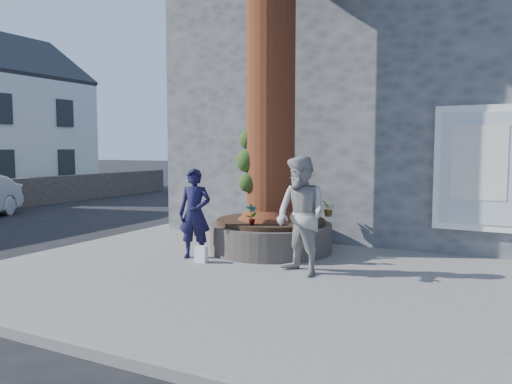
% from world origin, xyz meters
% --- Properties ---
extents(ground, '(120.00, 120.00, 0.00)m').
position_xyz_m(ground, '(0.00, 0.00, 0.00)').
color(ground, black).
rests_on(ground, ground).
extents(pavement, '(9.00, 8.00, 0.12)m').
position_xyz_m(pavement, '(1.50, 1.00, 0.06)').
color(pavement, slate).
rests_on(pavement, ground).
extents(yellow_line, '(0.10, 30.00, 0.01)m').
position_xyz_m(yellow_line, '(-3.05, 1.00, 0.00)').
color(yellow_line, yellow).
rests_on(yellow_line, ground).
extents(stone_shop, '(10.30, 8.30, 6.30)m').
position_xyz_m(stone_shop, '(2.50, 7.20, 3.16)').
color(stone_shop, '#4E5053').
rests_on(stone_shop, ground).
extents(planter, '(2.30, 2.30, 0.60)m').
position_xyz_m(planter, '(0.80, 2.00, 0.41)').
color(planter, black).
rests_on(planter, pavement).
extents(man, '(0.66, 0.52, 1.58)m').
position_xyz_m(man, '(-0.10, 0.80, 0.91)').
color(man, black).
rests_on(man, pavement).
extents(woman, '(1.10, 1.02, 1.82)m').
position_xyz_m(woman, '(1.98, 0.61, 1.03)').
color(woman, '#9B9994').
rests_on(woman, pavement).
extents(shopping_bag, '(0.21, 0.14, 0.28)m').
position_xyz_m(shopping_bag, '(0.18, 0.57, 0.26)').
color(shopping_bag, white).
rests_on(shopping_bag, pavement).
extents(plant_a, '(0.23, 0.23, 0.37)m').
position_xyz_m(plant_a, '(0.84, 1.15, 0.91)').
color(plant_a, gray).
rests_on(plant_a, planter).
extents(plant_b, '(0.28, 0.28, 0.37)m').
position_xyz_m(plant_b, '(1.59, 1.74, 0.90)').
color(plant_b, gray).
rests_on(plant_b, planter).
extents(plant_c, '(0.29, 0.29, 0.37)m').
position_xyz_m(plant_c, '(1.65, 1.29, 0.90)').
color(plant_c, gray).
rests_on(plant_c, planter).
extents(plant_d, '(0.34, 0.36, 0.31)m').
position_xyz_m(plant_d, '(1.65, 2.85, 0.88)').
color(plant_d, gray).
rests_on(plant_d, planter).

